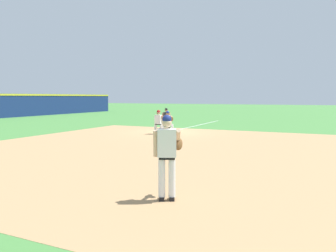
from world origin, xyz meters
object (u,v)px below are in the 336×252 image
object	(u,v)px
baseball	(163,155)
baserunner	(158,121)
umpire	(166,117)
first_base_bag	(169,131)
first_baseman	(168,120)
pitcher	(168,152)

from	to	relation	value
baseball	baserunner	distance (m)	7.36
umpire	first_base_bag	bearing A→B (deg)	-150.65
baseball	first_baseman	size ratio (longest dim) A/B	0.06
first_base_bag	baserunner	distance (m)	1.52
first_base_bag	first_baseman	distance (m)	0.76
baserunner	umpire	distance (m)	3.64
pitcher	umpire	distance (m)	16.27
first_base_bag	first_baseman	world-z (taller)	first_baseman
baseball	baserunner	size ratio (longest dim) A/B	0.05
baseball	first_baseman	xyz separation A→B (m)	(8.05, 3.55, 0.69)
first_baseman	first_base_bag	bearing A→B (deg)	-143.95
first_base_bag	baserunner	bearing A→B (deg)	176.50
baserunner	umpire	xyz separation A→B (m)	(3.46, 1.12, 0.00)
pitcher	baserunner	world-z (taller)	pitcher
pitcher	baseball	bearing A→B (deg)	27.21
baserunner	umpire	size ratio (longest dim) A/B	1.00
pitcher	first_baseman	xyz separation A→B (m)	(12.80, 6.00, -0.33)
first_base_bag	baseball	size ratio (longest dim) A/B	5.14
first_baseman	baserunner	size ratio (longest dim) A/B	0.92
pitcher	umpire	xyz separation A→B (m)	(14.68, 7.01, -0.27)
first_base_bag	pitcher	distance (m)	13.85
first_base_bag	baseball	xyz separation A→B (m)	(-7.79, -3.36, -0.01)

